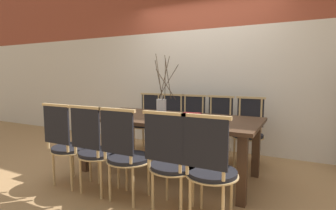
{
  "coord_description": "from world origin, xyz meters",
  "views": [
    {
      "loc": [
        1.49,
        -2.89,
        1.26
      ],
      "look_at": [
        0.0,
        0.0,
        0.89
      ],
      "focal_mm": 28.0,
      "sensor_mm": 36.0,
      "label": 1
    }
  ],
  "objects_px": {
    "chair_far_center": "(191,124)",
    "chair_near_center": "(126,153)",
    "book_stack": "(191,115)",
    "vase_centerpiece": "(162,106)",
    "dining_table": "(168,124)"
  },
  "relations": [
    {
      "from": "vase_centerpiece",
      "to": "chair_far_center",
      "type": "bearing_deg",
      "value": 88.63
    },
    {
      "from": "chair_near_center",
      "to": "book_stack",
      "type": "xyz_separation_m",
      "value": [
        0.3,
        0.97,
        0.27
      ]
    },
    {
      "from": "chair_near_center",
      "to": "chair_far_center",
      "type": "distance_m",
      "value": 1.68
    },
    {
      "from": "chair_near_center",
      "to": "book_stack",
      "type": "bearing_deg",
      "value": 72.98
    },
    {
      "from": "chair_near_center",
      "to": "chair_far_center",
      "type": "relative_size",
      "value": 1.0
    },
    {
      "from": "chair_far_center",
      "to": "book_stack",
      "type": "relative_size",
      "value": 3.67
    },
    {
      "from": "dining_table",
      "to": "vase_centerpiece",
      "type": "bearing_deg",
      "value": -136.16
    },
    {
      "from": "chair_far_center",
      "to": "book_stack",
      "type": "bearing_deg",
      "value": 112.72
    },
    {
      "from": "chair_far_center",
      "to": "chair_near_center",
      "type": "bearing_deg",
      "value": 90.13
    },
    {
      "from": "chair_near_center",
      "to": "chair_far_center",
      "type": "xyz_separation_m",
      "value": [
        -0.0,
        1.68,
        0.0
      ]
    },
    {
      "from": "dining_table",
      "to": "chair_far_center",
      "type": "relative_size",
      "value": 2.34
    },
    {
      "from": "dining_table",
      "to": "book_stack",
      "type": "xyz_separation_m",
      "value": [
        0.26,
        0.13,
        0.12
      ]
    },
    {
      "from": "chair_far_center",
      "to": "vase_centerpiece",
      "type": "distance_m",
      "value": 0.98
    },
    {
      "from": "chair_near_center",
      "to": "vase_centerpiece",
      "type": "xyz_separation_m",
      "value": [
        -0.03,
        0.78,
        0.38
      ]
    },
    {
      "from": "chair_far_center",
      "to": "book_stack",
      "type": "xyz_separation_m",
      "value": [
        0.3,
        -0.72,
        0.27
      ]
    }
  ]
}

